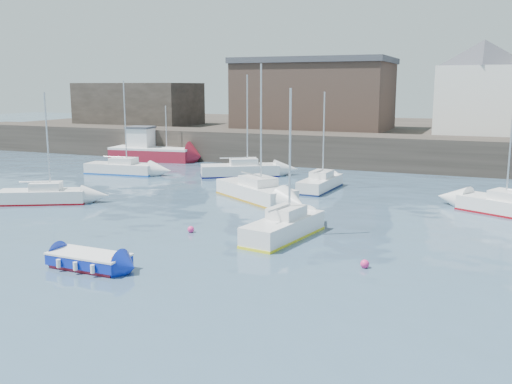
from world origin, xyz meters
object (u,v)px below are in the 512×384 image
at_px(sailboat_a, 43,196).
at_px(sailboat_e, 121,168).
at_px(fishing_boat, 150,150).
at_px(sailboat_b, 256,191).
at_px(sailboat_c, 284,227).
at_px(buoy_far, 277,208).
at_px(sailboat_f, 320,183).
at_px(buoy_mid, 365,268).
at_px(buoy_near, 191,232).
at_px(sailboat_h, 240,170).
at_px(blue_dinghy, 89,260).

height_order(sailboat_a, sailboat_e, sailboat_e).
relative_size(fishing_boat, sailboat_b, 0.98).
distance_m(sailboat_c, buoy_far, 7.14).
bearing_deg(sailboat_f, sailboat_b, -119.66).
distance_m(sailboat_f, buoy_mid, 18.15).
height_order(sailboat_c, sailboat_f, sailboat_c).
distance_m(sailboat_c, buoy_near, 4.94).
height_order(sailboat_b, buoy_mid, sailboat_b).
height_order(sailboat_c, buoy_near, sailboat_c).
relative_size(sailboat_b, sailboat_f, 1.25).
xyz_separation_m(fishing_boat, sailboat_a, (5.50, -21.01, -0.57)).
bearing_deg(buoy_far, sailboat_c, -66.87).
bearing_deg(sailboat_f, buoy_far, -95.60).
distance_m(sailboat_h, buoy_near, 18.82).
bearing_deg(sailboat_b, blue_dinghy, -92.84).
height_order(sailboat_c, sailboat_h, sailboat_h).
relative_size(sailboat_c, buoy_near, 21.04).
bearing_deg(sailboat_h, sailboat_e, -164.03).
xyz_separation_m(sailboat_e, buoy_far, (17.27, -7.85, -0.51)).
distance_m(sailboat_b, buoy_far, 3.02).
xyz_separation_m(sailboat_c, sailboat_e, (-20.07, 14.39, -0.05)).
bearing_deg(sailboat_e, blue_dinghy, -57.18).
bearing_deg(buoy_near, sailboat_h, 106.27).
xyz_separation_m(blue_dinghy, buoy_near, (1.02, 6.83, -0.37)).
xyz_separation_m(sailboat_c, sailboat_f, (-2.10, 13.65, -0.07)).
bearing_deg(buoy_near, buoy_mid, -13.84).
bearing_deg(sailboat_b, sailboat_e, 158.44).
height_order(blue_dinghy, sailboat_b, sailboat_b).
relative_size(sailboat_e, buoy_far, 19.99).
height_order(sailboat_h, buoy_near, sailboat_h).
bearing_deg(buoy_mid, sailboat_f, 112.07).
xyz_separation_m(fishing_boat, buoy_near, (17.91, -23.88, -1.07)).
distance_m(sailboat_e, buoy_mid, 30.38).
relative_size(sailboat_b, sailboat_h, 1.06).
bearing_deg(sailboat_b, sailboat_a, -152.28).
bearing_deg(blue_dinghy, fishing_boat, 118.82).
relative_size(buoy_near, buoy_far, 0.89).
height_order(sailboat_b, sailboat_c, sailboat_b).
bearing_deg(sailboat_b, buoy_near, -88.66).
distance_m(fishing_boat, sailboat_b, 22.95).
bearing_deg(buoy_mid, buoy_far, 127.74).
distance_m(sailboat_a, buoy_far, 15.15).
height_order(sailboat_b, buoy_far, sailboat_b).
distance_m(sailboat_b, sailboat_h, 10.13).
xyz_separation_m(sailboat_b, sailboat_e, (-15.01, 5.93, -0.06)).
height_order(sailboat_f, buoy_mid, sailboat_f).
bearing_deg(buoy_far, blue_dinghy, -102.16).
distance_m(sailboat_c, sailboat_h, 19.99).
xyz_separation_m(sailboat_a, buoy_far, (14.46, 4.49, -0.50)).
distance_m(fishing_boat, sailboat_a, 21.73).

